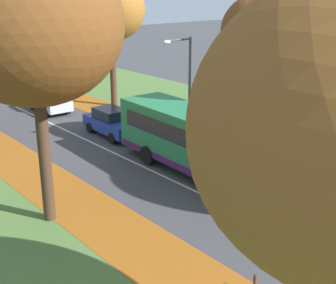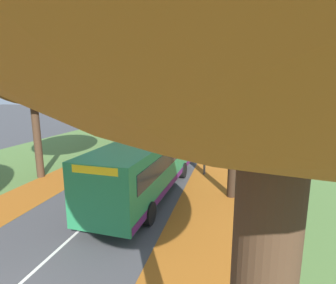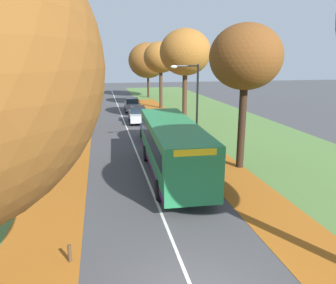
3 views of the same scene
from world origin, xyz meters
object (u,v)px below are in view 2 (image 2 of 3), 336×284
(tree_left_near, at_px, (29,57))
(tree_right_near, at_px, (237,69))
(car_silver_following, at_px, (192,133))
(streetlamp_right, at_px, (201,117))
(tree_left_mid, at_px, (122,79))
(car_grey_third_in_line, at_px, (201,124))
(tree_right_far, at_px, (234,83))
(tree_right_distant, at_px, (234,87))
(tree_right_mid, at_px, (237,75))
(car_blue_lead, at_px, (182,147))
(bus, at_px, (149,162))
(tree_left_far, at_px, (155,86))
(tree_left_distant, at_px, (176,86))

(tree_left_near, bearing_deg, tree_right_near, -1.36)
(car_silver_following, bearing_deg, streetlamp_right, -78.88)
(tree_left_mid, distance_m, car_grey_third_in_line, 13.69)
(car_silver_following, bearing_deg, tree_left_mid, -156.06)
(tree_right_far, distance_m, tree_right_distant, 11.95)
(tree_right_mid, height_order, car_blue_lead, tree_right_mid)
(tree_right_mid, height_order, streetlamp_right, tree_right_mid)
(tree_right_far, distance_m, car_blue_lead, 18.31)
(bus, bearing_deg, car_blue_lead, 88.66)
(tree_left_near, bearing_deg, car_silver_following, 63.53)
(bus, distance_m, car_silver_following, 15.65)
(tree_left_mid, bearing_deg, tree_right_mid, 7.06)
(tree_left_mid, bearing_deg, tree_left_far, 91.38)
(bus, bearing_deg, tree_left_distant, 100.32)
(tree_right_near, xyz_separation_m, streetlamp_right, (-2.09, 3.30, -2.66))
(tree_right_mid, relative_size, tree_right_far, 1.08)
(tree_right_far, relative_size, bus, 0.80)
(tree_right_near, distance_m, car_grey_third_in_line, 23.50)
(tree_left_mid, distance_m, tree_left_far, 12.50)
(car_grey_third_in_line, bearing_deg, tree_right_mid, -64.23)
(tree_right_far, bearing_deg, tree_right_mid, -88.36)
(tree_left_near, height_order, tree_right_distant, tree_left_near)
(tree_left_far, xyz_separation_m, tree_left_distant, (0.36, 12.68, 0.25))
(streetlamp_right, height_order, bus, streetlamp_right)
(tree_left_far, relative_size, tree_right_near, 0.97)
(car_silver_following, bearing_deg, tree_left_far, 126.94)
(tree_right_mid, distance_m, streetlamp_right, 10.87)
(car_silver_following, bearing_deg, bus, -89.54)
(tree_left_far, xyz_separation_m, car_grey_third_in_line, (7.24, -2.16, -5.13))
(tree_right_far, distance_m, streetlamp_right, 21.52)
(tree_left_distant, height_order, tree_right_near, tree_right_near)
(bus, bearing_deg, tree_right_distant, 83.74)
(tree_left_mid, xyz_separation_m, car_silver_following, (6.81, 3.02, -5.70))
(tree_left_mid, xyz_separation_m, tree_right_near, (11.23, -12.10, -0.12))
(tree_left_mid, distance_m, tree_right_far, 16.59)
(bus, relative_size, car_grey_third_in_line, 2.46)
(car_silver_following, bearing_deg, tree_right_mid, -20.16)
(tree_right_distant, bearing_deg, tree_right_near, -89.65)
(tree_left_distant, xyz_separation_m, tree_right_distant, (10.94, -0.75, -0.24))
(tree_right_distant, bearing_deg, bus, -96.26)
(tree_right_mid, distance_m, bus, 15.53)
(tree_left_mid, xyz_separation_m, car_blue_lead, (7.13, -4.54, -5.70))
(car_silver_following, xyz_separation_m, car_grey_third_in_line, (0.13, 7.30, 0.00))
(tree_left_near, xyz_separation_m, tree_left_distant, (0.64, 36.99, -1.14))
(tree_right_mid, bearing_deg, tree_left_far, 136.17)
(tree_right_far, distance_m, car_silver_following, 11.73)
(car_blue_lead, bearing_deg, tree_left_near, -136.65)
(tree_left_near, xyz_separation_m, car_grey_third_in_line, (7.52, 22.14, -6.51))
(tree_left_near, height_order, car_blue_lead, tree_left_near)
(tree_right_near, bearing_deg, car_blue_lead, 118.48)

